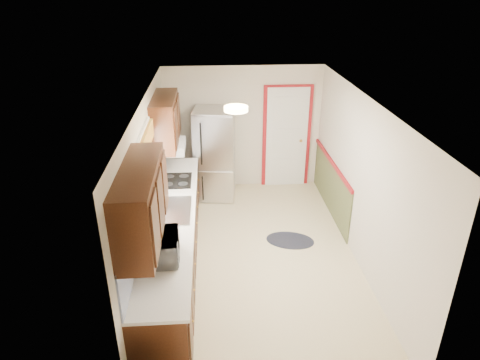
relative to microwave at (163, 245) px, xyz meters
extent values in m
cube|color=beige|center=(1.20, 1.29, -1.12)|extent=(3.20, 5.20, 0.12)
cube|color=white|center=(1.20, 1.29, 1.28)|extent=(3.20, 5.20, 0.12)
cube|color=beige|center=(1.20, 3.79, 0.08)|extent=(3.20, 0.10, 2.40)
cube|color=beige|center=(1.20, -1.21, 0.08)|extent=(3.20, 0.10, 2.40)
cube|color=beige|center=(-0.30, 1.29, 0.08)|extent=(0.10, 5.20, 2.40)
cube|color=beige|center=(2.70, 1.29, 0.08)|extent=(0.10, 5.20, 2.40)
cube|color=#381A0C|center=(0.00, 0.99, -0.67)|extent=(0.60, 4.00, 0.90)
cube|color=silver|center=(0.01, 0.99, -0.20)|extent=(0.63, 4.00, 0.04)
cube|color=#5373C9|center=(-0.29, 0.99, 0.09)|extent=(0.02, 4.00, 0.55)
cube|color=#381A0C|center=(-0.12, -0.31, 0.70)|extent=(0.35, 1.40, 0.75)
cube|color=#381A0C|center=(-0.12, 2.39, 0.70)|extent=(0.35, 1.20, 0.75)
cube|color=white|center=(-0.29, 1.09, 0.50)|extent=(0.02, 1.00, 0.90)
cube|color=#C05424|center=(-0.24, 1.09, 0.85)|extent=(0.05, 1.12, 0.24)
cube|color=#B7B7BC|center=(0.01, 1.09, -0.18)|extent=(0.52, 0.82, 0.02)
cube|color=white|center=(-0.07, 2.44, 0.25)|extent=(0.45, 0.60, 0.15)
cube|color=maroon|center=(2.05, 3.76, -0.12)|extent=(0.94, 0.05, 2.08)
cube|color=white|center=(2.05, 3.74, -0.12)|extent=(0.80, 0.04, 2.00)
cube|color=#4D5630|center=(2.69, 2.64, -0.67)|extent=(0.02, 2.30, 0.90)
cube|color=maroon|center=(2.67, 2.64, -0.20)|extent=(0.04, 2.30, 0.06)
cylinder|color=#FFD88C|center=(0.90, 1.09, 1.24)|extent=(0.30, 0.30, 0.06)
imported|color=white|center=(0.00, 0.00, 0.00)|extent=(0.32, 0.55, 0.36)
cube|color=#B7B7BC|center=(0.63, 3.34, -0.26)|extent=(0.79, 0.75, 1.72)
cylinder|color=black|center=(0.39, 2.97, -0.35)|extent=(0.02, 0.02, 1.20)
ellipsoid|color=black|center=(1.80, 1.66, -1.11)|extent=(0.87, 0.68, 0.01)
cube|color=black|center=(0.01, 2.04, -0.17)|extent=(0.48, 0.57, 0.02)
camera|label=1|loc=(0.59, -4.08, 2.71)|focal=32.00mm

